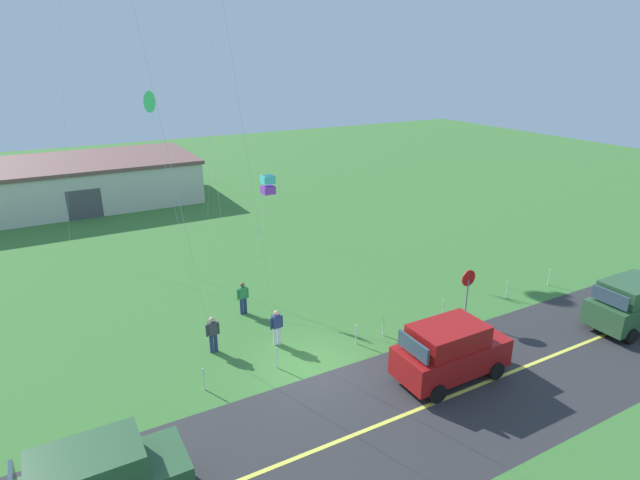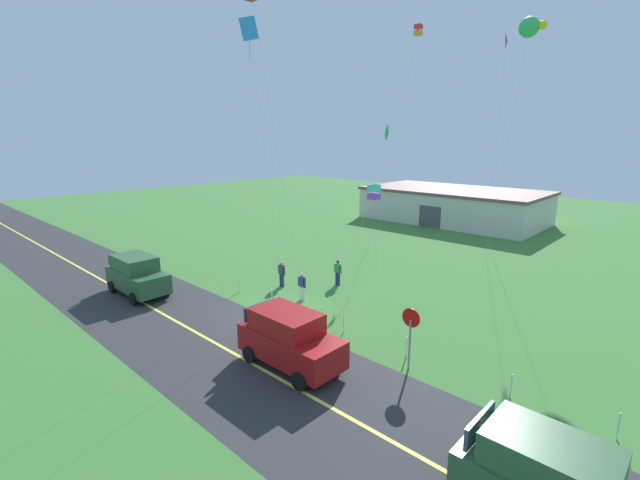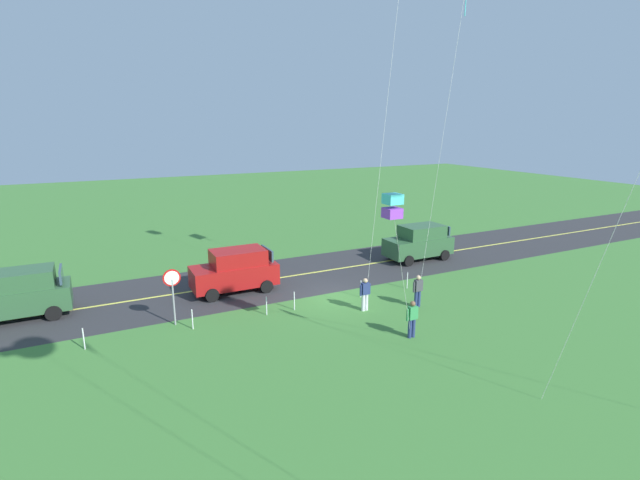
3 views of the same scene
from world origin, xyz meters
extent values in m
cube|color=#3D7533|center=(0.00, 0.00, -0.05)|extent=(120.00, 120.00, 0.10)
cube|color=#2D2D30|center=(0.00, -4.00, 0.00)|extent=(120.00, 7.00, 0.00)
cube|color=#E5E04C|center=(0.00, -4.00, 0.01)|extent=(120.00, 0.16, 0.00)
cube|color=maroon|center=(4.29, -3.03, 0.89)|extent=(4.40, 1.90, 1.10)
cube|color=maroon|center=(4.04, -3.03, 1.84)|extent=(2.73, 1.75, 0.80)
cube|color=#334756|center=(5.13, -3.03, 1.84)|extent=(0.10, 1.62, 0.64)
cube|color=#334756|center=(2.42, -3.03, 1.84)|extent=(0.10, 1.62, 0.60)
cylinder|color=black|center=(5.72, -2.08, 0.34)|extent=(0.68, 0.22, 0.68)
cylinder|color=black|center=(5.72, -3.98, 0.34)|extent=(0.68, 0.22, 0.68)
cylinder|color=black|center=(2.86, -2.08, 0.34)|extent=(0.68, 0.22, 0.68)
cylinder|color=black|center=(2.86, -3.98, 0.34)|extent=(0.68, 0.22, 0.68)
cube|color=#2D5633|center=(14.09, -3.98, 0.89)|extent=(4.40, 1.90, 1.10)
cube|color=#2D5633|center=(13.84, -3.98, 1.84)|extent=(2.73, 1.75, 0.80)
cube|color=#334756|center=(12.22, -3.98, 1.84)|extent=(0.10, 1.62, 0.60)
cylinder|color=black|center=(15.52, -3.03, 0.34)|extent=(0.68, 0.22, 0.68)
cylinder|color=black|center=(12.66, -3.03, 0.34)|extent=(0.68, 0.22, 0.68)
cylinder|color=black|center=(12.66, -4.93, 0.34)|extent=(0.68, 0.22, 0.68)
cube|color=#2D5633|center=(-8.33, -3.50, 1.84)|extent=(2.73, 1.75, 0.80)
cube|color=#334756|center=(-7.25, -3.50, 1.84)|extent=(0.10, 1.62, 0.64)
cylinder|color=black|center=(-6.65, -2.55, 0.34)|extent=(0.68, 0.22, 0.68)
cylinder|color=gray|center=(7.86, -0.10, 1.05)|extent=(0.08, 0.08, 2.10)
cylinder|color=red|center=(7.86, -0.10, 2.18)|extent=(0.76, 0.04, 0.76)
cylinder|color=white|center=(7.86, -0.07, 2.18)|extent=(0.62, 0.01, 0.62)
cylinder|color=navy|center=(-3.06, 3.02, 0.41)|extent=(0.16, 0.16, 0.82)
cylinder|color=navy|center=(-2.88, 3.02, 0.41)|extent=(0.16, 0.16, 0.82)
cube|color=#3F3F47|center=(-2.97, 3.02, 1.10)|extent=(0.36, 0.22, 0.56)
cylinder|color=#3F3F47|center=(-3.21, 3.02, 1.05)|extent=(0.10, 0.10, 0.52)
cylinder|color=#3F3F47|center=(-2.73, 3.02, 1.05)|extent=(0.10, 0.10, 0.52)
sphere|color=#D8AD84|center=(-2.97, 3.02, 1.49)|extent=(0.22, 0.22, 0.22)
cylinder|color=navy|center=(-0.77, 5.57, 0.41)|extent=(0.16, 0.16, 0.82)
cylinder|color=navy|center=(-0.59, 5.57, 0.41)|extent=(0.16, 0.16, 0.82)
cube|color=#338C4C|center=(-0.68, 5.57, 1.10)|extent=(0.36, 0.22, 0.56)
cylinder|color=#338C4C|center=(-0.92, 5.57, 1.05)|extent=(0.10, 0.10, 0.52)
cylinder|color=#338C4C|center=(-0.44, 5.57, 1.05)|extent=(0.10, 0.10, 0.52)
sphere|color=brown|center=(-0.68, 5.57, 1.49)|extent=(0.22, 0.22, 0.22)
cylinder|color=silver|center=(-0.56, 2.27, 0.41)|extent=(0.16, 0.16, 0.82)
cylinder|color=silver|center=(-0.38, 2.27, 0.41)|extent=(0.16, 0.16, 0.82)
cube|color=navy|center=(-0.47, 2.27, 1.10)|extent=(0.36, 0.22, 0.56)
cylinder|color=navy|center=(-0.71, 2.27, 1.05)|extent=(0.10, 0.10, 0.52)
cylinder|color=navy|center=(-0.23, 2.27, 1.05)|extent=(0.10, 0.10, 0.52)
sphere|color=#D8AD84|center=(-0.47, 2.27, 1.49)|extent=(0.22, 0.22, 0.22)
cylinder|color=silver|center=(-3.97, 2.88, 7.39)|extent=(2.01, 0.29, 14.78)
cylinder|color=silver|center=(0.25, 6.04, 2.91)|extent=(1.88, 0.95, 5.82)
cube|color=#4CD8D8|center=(1.18, 6.50, 6.07)|extent=(0.56, 0.56, 0.36)
cube|color=purple|center=(1.18, 6.50, 5.57)|extent=(0.56, 0.56, 0.36)
cylinder|color=silver|center=(-1.60, 1.70, 7.94)|extent=(2.27, 1.14, 15.89)
cylinder|color=silver|center=(-6.07, 19.29, 8.84)|extent=(2.20, 2.75, 17.68)
cylinder|color=silver|center=(-2.05, 12.01, 4.61)|extent=(0.75, 1.91, 9.23)
cone|color=green|center=(-2.42, 12.96, 9.23)|extent=(0.63, 1.12, 1.11)
cylinder|color=silver|center=(3.21, 20.86, 8.24)|extent=(1.48, 0.27, 16.49)
cylinder|color=silver|center=(2.68, 20.02, 7.92)|extent=(0.56, 1.70, 15.84)
cube|color=beige|center=(-5.39, 30.26, 1.60)|extent=(18.00, 10.00, 3.20)
cube|color=brown|center=(-5.39, 30.26, 3.35)|extent=(18.36, 10.20, 0.30)
cube|color=#4C4C51|center=(-5.39, 25.31, 1.10)|extent=(2.40, 0.12, 2.20)
cylinder|color=silver|center=(-4.11, 0.70, 0.45)|extent=(0.05, 0.05, 0.90)
cylinder|color=silver|center=(-1.20, 0.70, 0.45)|extent=(0.05, 0.05, 0.90)
cylinder|color=silver|center=(2.48, 0.70, 0.45)|extent=(0.05, 0.05, 0.90)
cylinder|color=silver|center=(3.88, 0.70, 0.45)|extent=(0.05, 0.05, 0.90)
cylinder|color=silver|center=(7.25, 0.70, 0.45)|extent=(0.05, 0.05, 0.90)
cylinder|color=silver|center=(11.45, 0.70, 0.45)|extent=(0.05, 0.05, 0.90)
cylinder|color=silver|center=(14.57, 0.70, 0.45)|extent=(0.05, 0.05, 0.90)
camera|label=1|loc=(-8.26, -15.43, 11.63)|focal=29.30mm
camera|label=2|loc=(15.70, -13.56, 8.81)|focal=24.13mm
camera|label=3|loc=(10.65, 19.79, 8.64)|focal=26.19mm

